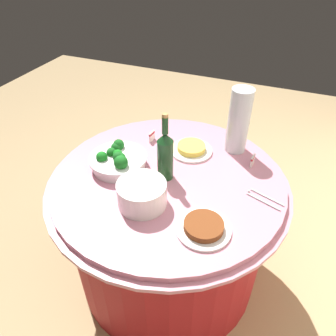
{
  "coord_description": "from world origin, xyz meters",
  "views": [
    {
      "loc": [
        1.1,
        0.44,
        1.71
      ],
      "look_at": [
        0.0,
        0.0,
        0.79
      ],
      "focal_mm": 34.4,
      "sensor_mm": 36.0,
      "label": 1
    }
  ],
  "objects": [
    {
      "name": "decorative_fruit_vase",
      "position": [
        -0.35,
        0.24,
        0.9
      ],
      "size": [
        0.11,
        0.11,
        0.34
      ],
      "color": "silver",
      "rests_on": "buffet_table"
    },
    {
      "name": "food_plate_stir_fry",
      "position": [
        0.26,
        0.25,
        0.76
      ],
      "size": [
        0.22,
        0.22,
        0.04
      ],
      "color": "white",
      "rests_on": "buffet_table"
    },
    {
      "name": "serving_tongs",
      "position": [
        -0.01,
        0.45,
        0.74
      ],
      "size": [
        0.1,
        0.17,
        0.01
      ],
      "color": "silver",
      "rests_on": "buffet_table"
    },
    {
      "name": "wine_bottle",
      "position": [
        0.01,
        -0.01,
        0.87
      ],
      "size": [
        0.07,
        0.07,
        0.34
      ],
      "color": "#17401C",
      "rests_on": "buffet_table"
    },
    {
      "name": "broccoli_bowl",
      "position": [
        0.02,
        -0.25,
        0.78
      ],
      "size": [
        0.28,
        0.28,
        0.12
      ],
      "color": "white",
      "rests_on": "buffet_table"
    },
    {
      "name": "label_placard_mid",
      "position": [
        -0.08,
        -0.07,
        0.77
      ],
      "size": [
        0.05,
        0.01,
        0.05
      ],
      "color": "white",
      "rests_on": "buffet_table"
    },
    {
      "name": "plate_stack",
      "position": [
        0.21,
        -0.03,
        0.8
      ],
      "size": [
        0.21,
        0.21,
        0.11
      ],
      "color": "white",
      "rests_on": "buffet_table"
    },
    {
      "name": "label_placard_front",
      "position": [
        -0.24,
        0.35,
        0.77
      ],
      "size": [
        0.05,
        0.01,
        0.05
      ],
      "color": "white",
      "rests_on": "buffet_table"
    },
    {
      "name": "label_placard_rear",
      "position": [
        -0.25,
        -0.2,
        0.77
      ],
      "size": [
        0.05,
        0.01,
        0.05
      ],
      "color": "white",
      "rests_on": "buffet_table"
    },
    {
      "name": "food_plate_fried_egg",
      "position": [
        -0.24,
        0.04,
        0.76
      ],
      "size": [
        0.22,
        0.22,
        0.04
      ],
      "color": "white",
      "rests_on": "buffet_table"
    },
    {
      "name": "buffet_table",
      "position": [
        0.0,
        0.0,
        0.38
      ],
      "size": [
        1.16,
        1.16,
        0.74
      ],
      "color": "maroon",
      "rests_on": "ground_plane"
    },
    {
      "name": "ground_plane",
      "position": [
        0.0,
        0.0,
        0.0
      ],
      "size": [
        6.0,
        6.0,
        0.0
      ],
      "primitive_type": "plane",
      "color": "tan"
    }
  ]
}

